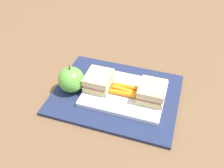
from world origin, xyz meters
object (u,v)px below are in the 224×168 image
Objects in this scene: sandwich_half_left at (152,92)px; apple at (71,80)px; sandwich_half_right at (99,81)px; food_tray at (124,93)px; carrot_sticks_bundle at (124,90)px.

sandwich_half_left is 0.92× the size of apple.
sandwich_half_left is at bearing 180.00° from sandwich_half_right.
apple is at bearing 6.18° from sandwich_half_left.
food_tray is at bearing 180.00° from sandwich_half_right.
carrot_sticks_bundle is 0.88× the size of apple.
sandwich_half_right is 0.08m from carrot_sticks_bundle.
sandwich_half_left is at bearing 179.79° from carrot_sticks_bundle.
sandwich_half_right reaches higher than carrot_sticks_bundle.
food_tray is 0.01m from carrot_sticks_bundle.
food_tray is 2.88× the size of sandwich_half_left.
apple is at bearing 9.39° from carrot_sticks_bundle.
sandwich_half_right is at bearing -161.55° from apple.
sandwich_half_right is 0.92× the size of apple.
food_tray is at bearing 0.00° from sandwich_half_left.
sandwich_half_left reaches higher than carrot_sticks_bundle.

